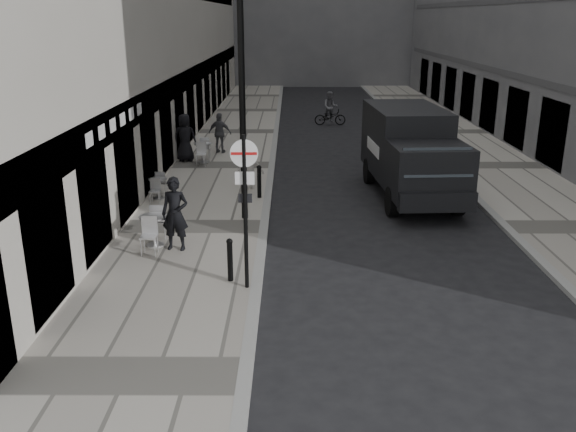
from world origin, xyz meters
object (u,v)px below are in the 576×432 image
Objects in this scene: lamppost at (242,85)px; panel_van at (410,149)px; sign_post at (245,192)px; cyclist at (330,112)px; walking_man at (175,214)px.

lamppost is 6.52m from panel_van.
sign_post reaches higher than panel_van.
cyclist is (-1.78, 14.37, -0.91)m from panel_van.
lamppost is (1.58, 2.60, 2.97)m from walking_man.
lamppost reaches higher than walking_man.
sign_post is 0.49× the size of lamppost.
sign_post is 1.82× the size of cyclist.
cyclist is (3.61, 17.15, -3.31)m from lamppost.
panel_van reaches higher than cyclist.
walking_man is 8.82m from panel_van.
cyclist is at bearing 83.81° from walking_man.
walking_man is 20.41m from cyclist.
walking_man is 0.56× the size of sign_post.
panel_van is 14.50m from cyclist.
walking_man reaches higher than cyclist.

